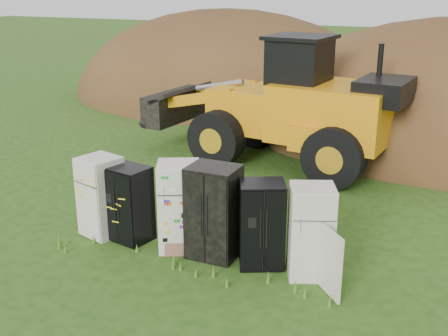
# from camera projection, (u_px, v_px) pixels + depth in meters

# --- Properties ---
(ground) EXTENTS (120.00, 120.00, 0.00)m
(ground) POSITION_uv_depth(u_px,v_px,m) (199.00, 252.00, 11.75)
(ground) COLOR #244913
(ground) RESTS_ON ground
(fridge_leftmost) EXTENTS (0.98, 0.96, 1.79)m
(fridge_leftmost) POSITION_uv_depth(u_px,v_px,m) (101.00, 196.00, 12.31)
(fridge_leftmost) COLOR silver
(fridge_leftmost) RESTS_ON ground
(fridge_black_side) EXTENTS (1.00, 0.87, 1.67)m
(fridge_black_side) POSITION_uv_depth(u_px,v_px,m) (129.00, 204.00, 12.06)
(fridge_black_side) COLOR black
(fridge_black_side) RESTS_ON ground
(fridge_sticker) EXTENTS (1.09, 1.05, 1.89)m
(fridge_sticker) POSITION_uv_depth(u_px,v_px,m) (179.00, 207.00, 11.63)
(fridge_sticker) COLOR white
(fridge_sticker) RESTS_ON ground
(fridge_dark_mid) EXTENTS (1.01, 0.84, 1.93)m
(fridge_dark_mid) POSITION_uv_depth(u_px,v_px,m) (214.00, 212.00, 11.31)
(fridge_dark_mid) COLOR black
(fridge_dark_mid) RESTS_ON ground
(fridge_black_right) EXTENTS (1.08, 1.01, 1.73)m
(fridge_black_right) POSITION_uv_depth(u_px,v_px,m) (262.00, 224.00, 10.98)
(fridge_black_right) COLOR black
(fridge_black_right) RESTS_ON ground
(fridge_open_door) EXTENTS (1.03, 1.00, 1.80)m
(fridge_open_door) POSITION_uv_depth(u_px,v_px,m) (311.00, 232.00, 10.57)
(fridge_open_door) COLOR silver
(fridge_open_door) RESTS_ON ground
(wheel_loader) EXTENTS (8.43, 4.35, 3.90)m
(wheel_loader) POSITION_uv_depth(u_px,v_px,m) (268.00, 99.00, 17.09)
(wheel_loader) COLOR orange
(wheel_loader) RESTS_ON ground
(dirt_mound_left) EXTENTS (15.22, 11.42, 8.28)m
(dirt_mound_left) POSITION_uv_depth(u_px,v_px,m) (227.00, 97.00, 26.99)
(dirt_mound_left) COLOR #4E2F19
(dirt_mound_left) RESTS_ON ground
(dirt_mound_back) EXTENTS (17.90, 11.93, 5.46)m
(dirt_mound_back) POSITION_uv_depth(u_px,v_px,m) (335.00, 92.00, 28.26)
(dirt_mound_back) COLOR #4E2F19
(dirt_mound_back) RESTS_ON ground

